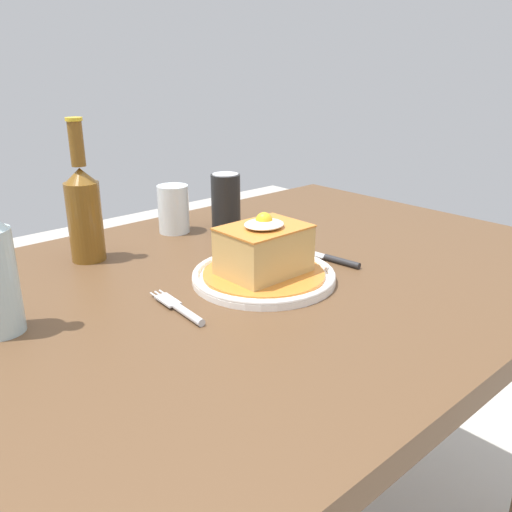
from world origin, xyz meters
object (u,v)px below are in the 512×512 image
(main_plate, at_px, (264,276))
(beer_bottle_amber, at_px, (84,209))
(fork, at_px, (181,309))
(drinking_glass, at_px, (174,212))
(knife, at_px, (331,259))
(soda_can, at_px, (226,201))

(main_plate, bearing_deg, beer_bottle_amber, 120.20)
(main_plate, relative_size, beer_bottle_amber, 0.93)
(fork, height_order, drinking_glass, drinking_glass)
(fork, height_order, beer_bottle_amber, beer_bottle_amber)
(knife, distance_m, soda_can, 0.31)
(fork, distance_m, soda_can, 0.45)
(knife, bearing_deg, fork, 178.55)
(main_plate, xyz_separation_m, soda_can, (0.15, 0.29, 0.05))
(fork, bearing_deg, drinking_glass, 57.30)
(knife, relative_size, drinking_glass, 1.58)
(soda_can, bearing_deg, drinking_glass, 155.06)
(fork, distance_m, knife, 0.34)
(fork, distance_m, drinking_glass, 0.42)
(main_plate, height_order, drinking_glass, drinking_glass)
(main_plate, bearing_deg, fork, -177.13)
(beer_bottle_amber, bearing_deg, main_plate, -59.80)
(soda_can, distance_m, beer_bottle_amber, 0.33)
(soda_can, distance_m, drinking_glass, 0.12)
(beer_bottle_amber, xyz_separation_m, drinking_glass, (0.22, 0.04, -0.05))
(beer_bottle_amber, height_order, drinking_glass, beer_bottle_amber)
(fork, relative_size, soda_can, 1.14)
(main_plate, bearing_deg, soda_can, 62.18)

